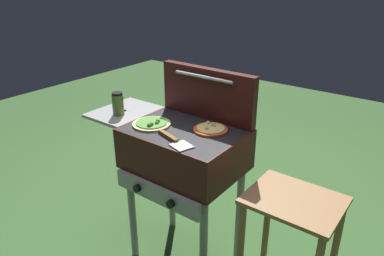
{
  "coord_description": "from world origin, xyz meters",
  "views": [
    {
      "loc": [
        1.14,
        -1.45,
        1.71
      ],
      "look_at": [
        0.05,
        0.0,
        0.92
      ],
      "focal_mm": 34.06,
      "sensor_mm": 36.0,
      "label": 1
    }
  ],
  "objects_px": {
    "pizza_veggie": "(152,124)",
    "sauce_jar": "(118,104)",
    "grill": "(183,152)",
    "spatula": "(173,140)",
    "prep_table": "(290,232)",
    "pizza_cheese": "(210,129)"
  },
  "relations": [
    {
      "from": "pizza_veggie",
      "to": "sauce_jar",
      "type": "height_order",
      "value": "sauce_jar"
    },
    {
      "from": "grill",
      "to": "spatula",
      "type": "xyz_separation_m",
      "value": [
        0.06,
        -0.15,
        0.15
      ]
    },
    {
      "from": "spatula",
      "to": "prep_table",
      "type": "distance_m",
      "value": 0.74
    },
    {
      "from": "grill",
      "to": "prep_table",
      "type": "relative_size",
      "value": 1.35
    },
    {
      "from": "grill",
      "to": "pizza_cheese",
      "type": "relative_size",
      "value": 5.05
    },
    {
      "from": "grill",
      "to": "pizza_cheese",
      "type": "xyz_separation_m",
      "value": [
        0.14,
        0.07,
        0.15
      ]
    },
    {
      "from": "pizza_veggie",
      "to": "pizza_cheese",
      "type": "bearing_deg",
      "value": 24.21
    },
    {
      "from": "pizza_veggie",
      "to": "prep_table",
      "type": "height_order",
      "value": "pizza_veggie"
    },
    {
      "from": "pizza_veggie",
      "to": "spatula",
      "type": "xyz_separation_m",
      "value": [
        0.23,
        -0.09,
        -0.0
      ]
    },
    {
      "from": "grill",
      "to": "spatula",
      "type": "height_order",
      "value": "spatula"
    },
    {
      "from": "pizza_cheese",
      "to": "pizza_veggie",
      "type": "bearing_deg",
      "value": -155.79
    },
    {
      "from": "pizza_cheese",
      "to": "sauce_jar",
      "type": "bearing_deg",
      "value": -166.66
    },
    {
      "from": "pizza_veggie",
      "to": "spatula",
      "type": "bearing_deg",
      "value": -20.89
    },
    {
      "from": "grill",
      "to": "sauce_jar",
      "type": "distance_m",
      "value": 0.5
    },
    {
      "from": "pizza_veggie",
      "to": "pizza_cheese",
      "type": "height_order",
      "value": "pizza_veggie"
    },
    {
      "from": "grill",
      "to": "pizza_veggie",
      "type": "distance_m",
      "value": 0.24
    },
    {
      "from": "pizza_cheese",
      "to": "prep_table",
      "type": "relative_size",
      "value": 0.27
    },
    {
      "from": "sauce_jar",
      "to": "prep_table",
      "type": "xyz_separation_m",
      "value": [
        1.12,
        0.07,
        -0.46
      ]
    },
    {
      "from": "grill",
      "to": "spatula",
      "type": "relative_size",
      "value": 3.62
    },
    {
      "from": "spatula",
      "to": "prep_table",
      "type": "relative_size",
      "value": 0.37
    },
    {
      "from": "pizza_cheese",
      "to": "sauce_jar",
      "type": "xyz_separation_m",
      "value": [
        -0.58,
        -0.14,
        0.06
      ]
    },
    {
      "from": "grill",
      "to": "pizza_veggie",
      "type": "relative_size",
      "value": 4.41
    }
  ]
}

